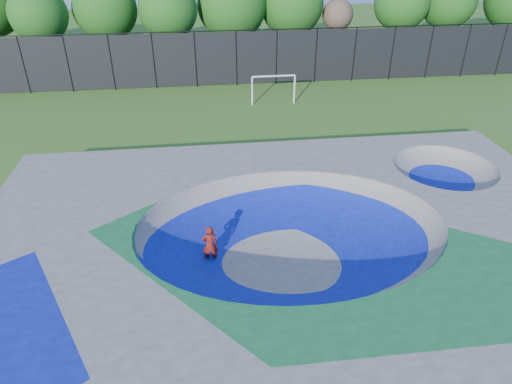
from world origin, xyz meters
TOP-DOWN VIEW (x-y plane):
  - ground at (0.00, 0.00)m, footprint 120.00×120.00m
  - skate_deck at (0.00, 0.00)m, footprint 22.00×14.00m
  - skater at (-2.88, 0.08)m, footprint 0.58×0.39m
  - skateboard at (-2.88, 0.08)m, footprint 0.80×0.31m
  - soccer_goal at (2.05, 16.48)m, footprint 2.99×0.12m
  - fence at (0.00, 21.00)m, footprint 48.09×0.09m
  - treeline at (-0.66, 26.17)m, footprint 54.69×7.04m

SIDE VIEW (x-z plane):
  - ground at x=0.00m, z-range 0.00..0.00m
  - skateboard at x=-2.88m, z-range 0.00..0.05m
  - skate_deck at x=0.00m, z-range 0.00..1.50m
  - skater at x=-2.88m, z-range 0.00..1.57m
  - soccer_goal at x=2.05m, z-range 0.38..2.36m
  - fence at x=0.00m, z-range 0.08..4.12m
  - treeline at x=-0.66m, z-range 0.94..9.02m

